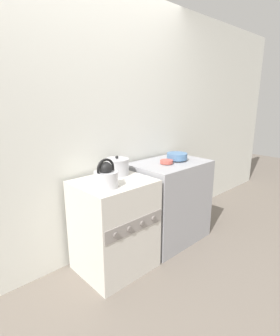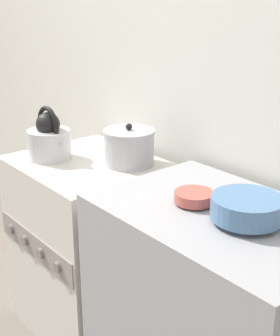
% 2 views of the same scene
% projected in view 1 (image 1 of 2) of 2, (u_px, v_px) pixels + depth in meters
% --- Properties ---
extents(ground_plane, '(12.00, 12.00, 0.00)m').
position_uv_depth(ground_plane, '(135.00, 281.00, 2.26)').
color(ground_plane, '#70665B').
extents(wall_back, '(7.00, 0.06, 2.50)m').
position_uv_depth(wall_back, '(88.00, 129.00, 2.38)').
color(wall_back, silver).
rests_on(wall_back, ground_plane).
extents(stove, '(0.64, 0.58, 0.84)m').
position_uv_depth(stove, '(114.00, 225.00, 2.35)').
color(stove, beige).
rests_on(stove, ground_plane).
extents(counter, '(0.81, 0.56, 0.88)m').
position_uv_depth(counter, '(169.00, 201.00, 2.85)').
color(counter, '#99999E').
rests_on(counter, ground_plane).
extents(kettle, '(0.23, 0.19, 0.24)m').
position_uv_depth(kettle, '(106.00, 177.00, 2.05)').
color(kettle, silver).
rests_on(kettle, stove).
extents(cooking_pot, '(0.22, 0.22, 0.18)m').
position_uv_depth(cooking_pot, '(117.00, 167.00, 2.40)').
color(cooking_pot, '#B2B2B7').
rests_on(cooking_pot, stove).
extents(enamel_bowl, '(0.22, 0.22, 0.08)m').
position_uv_depth(enamel_bowl, '(177.00, 156.00, 2.79)').
color(enamel_bowl, '#4C729E').
rests_on(enamel_bowl, counter).
extents(small_ceramic_bowl, '(0.13, 0.13, 0.04)m').
position_uv_depth(small_ceramic_bowl, '(167.00, 162.00, 2.65)').
color(small_ceramic_bowl, '#B75147').
rests_on(small_ceramic_bowl, counter).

